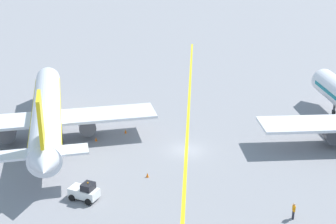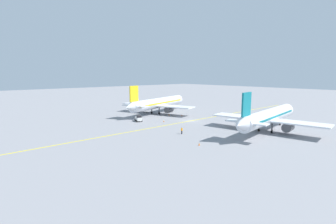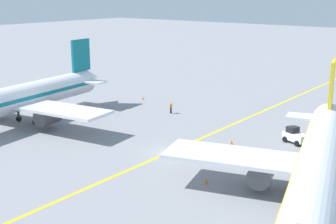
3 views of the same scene
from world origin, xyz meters
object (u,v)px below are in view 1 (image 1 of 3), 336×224
baggage_tug_white (85,192)px  traffic_cone_far_edge (125,131)px  traffic_cone_near_nose (147,175)px  traffic_cone_mid_apron (96,139)px  airplane_at_gate (47,113)px  ground_crew_worker (294,210)px

baggage_tug_white → traffic_cone_far_edge: 17.13m
baggage_tug_white → traffic_cone_near_nose: bearing=41.3°
baggage_tug_white → traffic_cone_mid_apron: size_ratio=6.06×
baggage_tug_white → traffic_cone_near_nose: size_ratio=6.06×
baggage_tug_white → traffic_cone_near_nose: baggage_tug_white is taller
traffic_cone_near_nose → traffic_cone_far_edge: size_ratio=1.00×
airplane_at_gate → ground_crew_worker: airplane_at_gate is taller
airplane_at_gate → traffic_cone_near_nose: bearing=-33.5°
ground_crew_worker → traffic_cone_far_edge: (-19.10, 18.99, -0.63)m
ground_crew_worker → traffic_cone_mid_apron: ground_crew_worker is taller
airplane_at_gate → traffic_cone_mid_apron: bearing=-1.7°
baggage_tug_white → traffic_cone_far_edge: bearing=85.2°
airplane_at_gate → traffic_cone_far_edge: 10.65m
traffic_cone_far_edge → baggage_tug_white: bearing=-94.8°
airplane_at_gate → ground_crew_worker: size_ratio=20.72×
traffic_cone_near_nose → traffic_cone_mid_apron: 12.02m
traffic_cone_near_nose → baggage_tug_white: bearing=-138.7°
baggage_tug_white → ground_crew_worker: size_ratio=1.98×
traffic_cone_near_nose → traffic_cone_mid_apron: same height
baggage_tug_white → traffic_cone_mid_apron: baggage_tug_white is taller
ground_crew_worker → airplane_at_gate: bearing=150.4°
airplane_at_gate → ground_crew_worker: (28.83, -16.37, -2.80)m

